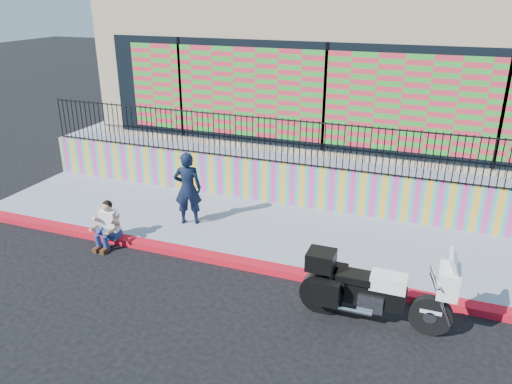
% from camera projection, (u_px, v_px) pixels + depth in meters
% --- Properties ---
extents(ground, '(90.00, 90.00, 0.00)m').
position_uv_depth(ground, '(271.00, 272.00, 10.35)').
color(ground, black).
rests_on(ground, ground).
extents(red_curb, '(16.00, 0.30, 0.15)m').
position_uv_depth(red_curb, '(271.00, 269.00, 10.33)').
color(red_curb, red).
rests_on(red_curb, ground).
extents(sidewalk, '(16.00, 3.00, 0.15)m').
position_uv_depth(sidewalk, '(294.00, 235.00, 11.76)').
color(sidewalk, gray).
rests_on(sidewalk, ground).
extents(mural_wall, '(16.00, 0.20, 1.10)m').
position_uv_depth(mural_wall, '(312.00, 187.00, 12.91)').
color(mural_wall, '#D9398F').
rests_on(mural_wall, sidewalk).
extents(metal_fence, '(15.80, 0.04, 1.20)m').
position_uv_depth(metal_fence, '(314.00, 144.00, 12.48)').
color(metal_fence, black).
rests_on(metal_fence, mural_wall).
extents(elevated_platform, '(16.00, 10.00, 1.25)m').
position_uv_depth(elevated_platform, '(350.00, 139.00, 17.36)').
color(elevated_platform, gray).
rests_on(elevated_platform, ground).
extents(storefront_building, '(14.00, 8.06, 4.00)m').
position_uv_depth(storefront_building, '(354.00, 63.00, 16.19)').
color(storefront_building, tan).
rests_on(storefront_building, elevated_platform).
extents(police_motorcycle, '(2.58, 0.85, 1.60)m').
position_uv_depth(police_motorcycle, '(373.00, 288.00, 8.58)').
color(police_motorcycle, black).
rests_on(police_motorcycle, ground).
extents(police_officer, '(0.77, 0.64, 1.80)m').
position_uv_depth(police_officer, '(188.00, 188.00, 11.88)').
color(police_officer, black).
rests_on(police_officer, sidewalk).
extents(seated_man, '(0.54, 0.71, 1.06)m').
position_uv_depth(seated_man, '(106.00, 229.00, 11.22)').
color(seated_man, navy).
rests_on(seated_man, ground).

